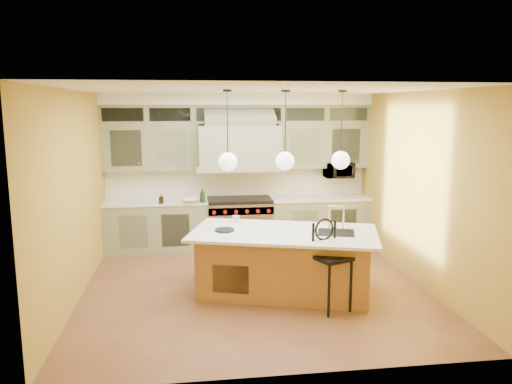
{
  "coord_description": "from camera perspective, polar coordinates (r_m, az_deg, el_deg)",
  "views": [
    {
      "loc": [
        -0.93,
        -7.06,
        2.68
      ],
      "look_at": [
        0.12,
        0.7,
        1.33
      ],
      "focal_mm": 35.0,
      "sensor_mm": 36.0,
      "label": 1
    }
  ],
  "objects": [
    {
      "name": "wall_right",
      "position": [
        7.94,
        18.0,
        0.43
      ],
      "size": [
        0.0,
        5.0,
        5.0
      ],
      "primitive_type": "plane",
      "rotation": [
        1.57,
        0.0,
        -1.57
      ],
      "color": "#AE8C30",
      "rests_on": "ground"
    },
    {
      "name": "wall_front",
      "position": [
        4.81,
        3.73,
        -5.0
      ],
      "size": [
        5.0,
        0.0,
        5.0
      ],
      "primitive_type": "plane",
      "rotation": [
        -1.57,
        0.0,
        0.0
      ],
      "color": "#AE8C30",
      "rests_on": "ground"
    },
    {
      "name": "back_cabinetry",
      "position": [
        9.42,
        -1.97,
        2.19
      ],
      "size": [
        5.0,
        0.77,
        2.9
      ],
      "color": "gray",
      "rests_on": "floor"
    },
    {
      "name": "range",
      "position": [
        9.5,
        -1.88,
        -3.54
      ],
      "size": [
        1.2,
        0.74,
        0.96
      ],
      "color": "silver",
      "rests_on": "floor"
    },
    {
      "name": "oil_bottle_b",
      "position": [
        9.15,
        -10.77,
        -0.77
      ],
      "size": [
        0.09,
        0.09,
        0.18
      ],
      "primitive_type": "imported",
      "rotation": [
        0.0,
        0.0,
        -0.14
      ],
      "color": "black",
      "rests_on": "back_cabinetry"
    },
    {
      "name": "wall_left",
      "position": [
        7.33,
        -19.95,
        -0.43
      ],
      "size": [
        0.0,
        5.0,
        5.0
      ],
      "primitive_type": "plane",
      "rotation": [
        1.57,
        0.0,
        1.57
      ],
      "color": "#AE8C30",
      "rests_on": "ground"
    },
    {
      "name": "pendant_right",
      "position": [
        7.17,
        9.65,
        3.84
      ],
      "size": [
        0.26,
        0.26,
        1.11
      ],
      "color": "#2D2319",
      "rests_on": "ceiling"
    },
    {
      "name": "kitchen_island",
      "position": [
        7.27,
        3.27,
        -7.87
      ],
      "size": [
        2.89,
        2.06,
        1.35
      ],
      "rotation": [
        0.0,
        0.0,
        -0.29
      ],
      "color": "olive",
      "rests_on": "floor"
    },
    {
      "name": "pendant_left",
      "position": [
        6.87,
        -3.24,
        3.7
      ],
      "size": [
        0.26,
        0.26,
        1.11
      ],
      "color": "#2D2319",
      "rests_on": "ceiling"
    },
    {
      "name": "floor",
      "position": [
        7.6,
        -0.18,
        -10.81
      ],
      "size": [
        5.0,
        5.0,
        0.0
      ],
      "primitive_type": "plane",
      "color": "brown",
      "rests_on": "ground"
    },
    {
      "name": "wall_back",
      "position": [
        9.68,
        -2.13,
        2.51
      ],
      "size": [
        5.0,
        0.0,
        5.0
      ],
      "primitive_type": "plane",
      "rotation": [
        1.57,
        0.0,
        0.0
      ],
      "color": "#AE8C30",
      "rests_on": "ground"
    },
    {
      "name": "fruit_bowl",
      "position": [
        9.14,
        -7.46,
        -0.99
      ],
      "size": [
        0.34,
        0.34,
        0.08
      ],
      "primitive_type": "imported",
      "rotation": [
        0.0,
        0.0,
        -0.09
      ],
      "color": "white",
      "rests_on": "back_cabinetry"
    },
    {
      "name": "pendant_center",
      "position": [
        6.97,
        3.35,
        3.8
      ],
      "size": [
        0.26,
        0.26,
        1.11
      ],
      "color": "#2D2319",
      "rests_on": "ceiling"
    },
    {
      "name": "counter_stool",
      "position": [
        6.69,
        8.5,
        -7.55
      ],
      "size": [
        0.55,
        0.55,
        1.21
      ],
      "rotation": [
        0.0,
        0.0,
        0.39
      ],
      "color": "black",
      "rests_on": "floor"
    },
    {
      "name": "cup",
      "position": [
        7.64,
        -2.3,
        -3.1
      ],
      "size": [
        0.13,
        0.13,
        0.1
      ],
      "primitive_type": "imported",
      "rotation": [
        0.0,
        0.0,
        -0.13
      ],
      "color": "silver",
      "rests_on": "kitchen_island"
    },
    {
      "name": "microwave",
      "position": [
        9.82,
        9.43,
        2.49
      ],
      "size": [
        0.54,
        0.37,
        0.3
      ],
      "primitive_type": "imported",
      "color": "black",
      "rests_on": "back_cabinetry"
    },
    {
      "name": "ceiling",
      "position": [
        7.12,
        -0.2,
        11.6
      ],
      "size": [
        5.0,
        5.0,
        0.0
      ],
      "primitive_type": "plane",
      "rotation": [
        3.14,
        0.0,
        0.0
      ],
      "color": "white",
      "rests_on": "wall_back"
    },
    {
      "name": "oil_bottle_a",
      "position": [
        9.13,
        -6.14,
        -0.38
      ],
      "size": [
        0.1,
        0.1,
        0.26
      ],
      "primitive_type": "imported",
      "rotation": [
        0.0,
        0.0,
        -0.01
      ],
      "color": "black",
      "rests_on": "back_cabinetry"
    }
  ]
}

